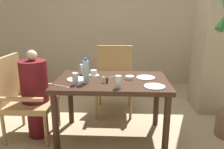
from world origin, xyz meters
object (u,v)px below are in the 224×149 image
Objects in this scene: chair_left_side at (23,95)px; chair_far_side at (114,77)px; teacup_with_saucer at (94,73)px; bowl_small at (130,78)px; diner_in_left_chair at (35,93)px; plate_dessert_center at (146,78)px; glass_tall_far at (75,79)px; glass_tall_near at (83,69)px; glass_tall_mid at (118,82)px; plate_main_left at (76,79)px; plate_main_right at (154,86)px; water_bottle at (86,72)px.

chair_left_side and chair_far_side have the same top height.
bowl_small is (0.44, -0.13, -0.01)m from teacup_with_saucer.
diner_in_left_chair is 1.08× the size of chair_far_side.
plate_dessert_center is at bearing 3.54° from diner_in_left_chair.
glass_tall_far is (-0.38, -1.05, 0.28)m from chair_far_side.
glass_tall_far is (0.54, -0.21, 0.25)m from diner_in_left_chair.
glass_tall_near is (0.54, 0.20, 0.25)m from diner_in_left_chair.
diner_in_left_chair is 8.26× the size of glass_tall_mid.
chair_far_side is 0.98m from plate_main_left.
plate_dessert_center is at bearing 3.16° from chair_left_side.
plate_dessert_center is (0.81, 0.11, 0.00)m from plate_main_left.
plate_main_right is 0.75m from water_bottle.
chair_left_side is 9.99× the size of bowl_small.
plate_main_left is 0.81m from plate_dessert_center.
glass_tall_mid is 0.47m from glass_tall_far.
chair_left_side is at bearing 163.31° from glass_tall_far.
bowl_small is (1.13, 0.03, 0.21)m from diner_in_left_chair.
glass_tall_far reaches higher than plate_dessert_center.
water_bottle is at bearing 156.61° from glass_tall_mid.
chair_far_side reaches higher than bowl_small.
diner_in_left_chair reaches higher than glass_tall_near.
water_bottle is at bearing -73.51° from glass_tall_near.
teacup_with_saucer reaches higher than plate_dessert_center.
glass_tall_mid reaches higher than teacup_with_saucer.
bowl_small reaches higher than plate_main_left.
chair_left_side is at bearing -178.68° from bowl_small.
chair_far_side is at bearing 117.75° from plate_dessert_center.
water_bottle is 2.13× the size of glass_tall_mid.
glass_tall_far is (0.03, -0.18, 0.06)m from plate_main_left.
glass_tall_mid is (-0.38, -0.05, 0.06)m from plate_main_right.
glass_tall_near reaches higher than plate_main_right.
chair_left_side is 3.61× the size of water_bottle.
teacup_with_saucer is at bearing 13.24° from diner_in_left_chair.
glass_tall_near reaches higher than teacup_with_saucer.
water_bottle is (-0.04, -0.30, 0.10)m from teacup_with_saucer.
plate_main_right is at bearing -80.03° from plate_dessert_center.
diner_in_left_chair reaches higher than water_bottle.
glass_tall_far reaches higher than bowl_small.
chair_far_side is 7.67× the size of glass_tall_near.
plate_dessert_center is at bearing 7.79° from plate_main_left.
plate_main_right is 0.80m from teacup_with_saucer.
diner_in_left_chair is (0.15, 0.00, 0.02)m from chair_left_side.
chair_far_side is at bearing 74.36° from water_bottle.
glass_tall_far is at bearing 177.31° from plate_main_right.
diner_in_left_chair reaches higher than glass_tall_mid.
plate_main_left is at bearing -115.18° from chair_far_side.
diner_in_left_chair is at bearing 169.81° from plate_main_right.
chair_far_side reaches higher than teacup_with_saucer.
water_bottle is 0.37m from glass_tall_near.
diner_in_left_chair is at bearing -137.70° from chair_far_side.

